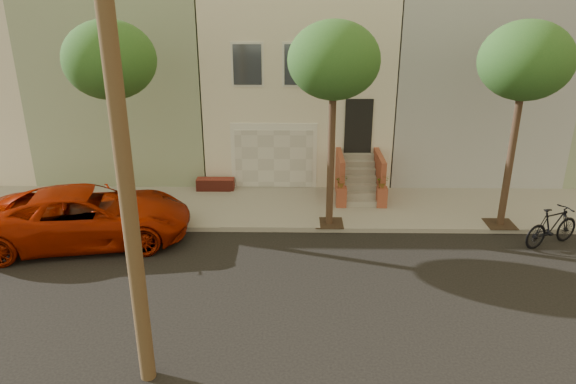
{
  "coord_description": "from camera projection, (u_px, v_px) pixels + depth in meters",
  "views": [
    {
      "loc": [
        -0.1,
        -11.59,
        7.17
      ],
      "look_at": [
        -0.31,
        3.0,
        1.57
      ],
      "focal_mm": 32.76,
      "sensor_mm": 36.0,
      "label": 1
    }
  ],
  "objects": [
    {
      "name": "motorcycle",
      "position": [
        552.0,
        226.0,
        15.61
      ],
      "size": [
        2.11,
        1.39,
        1.23
      ],
      "primitive_type": "imported",
      "rotation": [
        0.0,
        0.0,
        2.0
      ],
      "color": "black",
      "rests_on": "ground"
    },
    {
      "name": "house_row",
      "position": [
        298.0,
        79.0,
        22.53
      ],
      "size": [
        33.1,
        11.7,
        7.0
      ],
      "color": "#BAB19F",
      "rests_on": "sidewalk"
    },
    {
      "name": "tree_right",
      "position": [
        526.0,
        62.0,
        15.06
      ],
      "size": [
        2.7,
        2.57,
        6.3
      ],
      "color": "#2D2116",
      "rests_on": "sidewalk"
    },
    {
      "name": "pickup_truck",
      "position": [
        87.0,
        216.0,
        15.78
      ],
      "size": [
        6.51,
        3.86,
        1.7
      ],
      "primitive_type": "imported",
      "rotation": [
        0.0,
        0.0,
        1.75
      ],
      "color": "#8F1700",
      "rests_on": "ground"
    },
    {
      "name": "tree_mid",
      "position": [
        334.0,
        62.0,
        15.13
      ],
      "size": [
        2.7,
        2.57,
        6.3
      ],
      "color": "#2D2116",
      "rests_on": "sidewalk"
    },
    {
      "name": "ground",
      "position": [
        299.0,
        291.0,
        13.39
      ],
      "size": [
        90.0,
        90.0,
        0.0
      ],
      "primitive_type": "plane",
      "color": "black",
      "rests_on": "ground"
    },
    {
      "name": "tree_left",
      "position": [
        110.0,
        61.0,
        15.22
      ],
      "size": [
        2.7,
        2.57,
        6.3
      ],
      "color": "#2D2116",
      "rests_on": "sidewalk"
    },
    {
      "name": "sidewalk",
      "position": [
        298.0,
        208.0,
        18.36
      ],
      "size": [
        40.0,
        3.7,
        0.15
      ],
      "primitive_type": "cube",
      "color": "gray",
      "rests_on": "ground"
    }
  ]
}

